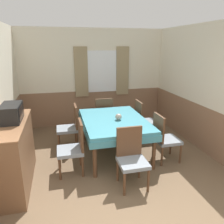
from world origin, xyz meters
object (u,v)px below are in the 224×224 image
object	(u,v)px
chair_head_window	(103,115)
vase	(118,117)
chair_left_near	(74,146)
tv	(12,113)
chair_head_near	(131,156)
sideboard	(14,154)
chair_left_far	(70,125)
chair_right_near	(164,137)
chair_right_far	(143,119)
dining_table	(114,124)

from	to	relation	value
chair_head_window	vase	world-z (taller)	chair_head_window
chair_left_near	tv	xyz separation A→B (m)	(-0.91, -0.02, 0.68)
chair_head_near	tv	xyz separation A→B (m)	(-1.76, 0.55, 0.68)
chair_left_near	vase	size ratio (longest dim) A/B	7.32
sideboard	tv	distance (m)	0.65
chair_left_far	chair_right_near	xyz separation A→B (m)	(1.70, -1.05, 0.00)
chair_head_window	chair_left_near	size ratio (longest dim) A/B	1.00
chair_right_far	vase	distance (m)	1.04
sideboard	chair_head_window	bearing A→B (deg)	44.35
chair_right_near	vase	xyz separation A→B (m)	(-0.78, 0.45, 0.32)
chair_right_far	chair_head_near	bearing A→B (deg)	-27.61
dining_table	tv	world-z (taller)	tv
sideboard	tv	xyz separation A→B (m)	(0.03, 0.10, 0.65)
chair_left_far	sideboard	bearing A→B (deg)	141.42
chair_head_near	chair_right_near	size ratio (longest dim) A/B	1.00
chair_left_near	vase	world-z (taller)	chair_left_near
chair_left_near	tv	distance (m)	1.14
tv	chair_head_near	bearing A→B (deg)	-17.18
chair_right_far	chair_left_far	world-z (taller)	same
chair_head_window	sideboard	xyz separation A→B (m)	(-1.79, -1.75, 0.04)
chair_left_near	sideboard	world-z (taller)	sideboard
chair_head_window	sideboard	size ratio (longest dim) A/B	0.64
dining_table	chair_right_far	size ratio (longest dim) A/B	1.87
chair_left_far	vase	bearing A→B (deg)	-123.43
chair_right_far	sideboard	distance (m)	2.89
chair_head_near	chair_right_near	world-z (taller)	same
chair_head_near	tv	world-z (taller)	tv
chair_left_far	tv	size ratio (longest dim) A/B	1.73
dining_table	chair_head_window	world-z (taller)	chair_head_window
chair_head_window	chair_head_near	bearing A→B (deg)	-90.00
chair_left_near	chair_head_window	bearing A→B (deg)	-27.61
chair_left_far	chair_head_near	world-z (taller)	same
dining_table	chair_right_near	xyz separation A→B (m)	(0.85, -0.53, -0.15)
chair_head_window	chair_right_near	distance (m)	1.83
dining_table	chair_head_near	bearing A→B (deg)	-90.00
chair_right_far	chair_right_near	size ratio (longest dim) A/B	1.00
chair_left_far	chair_head_near	size ratio (longest dim) A/B	1.00
dining_table	chair_head_near	size ratio (longest dim) A/B	1.87
chair_left_near	vase	bearing A→B (deg)	-64.00
chair_left_far	chair_head_near	distance (m)	1.83
chair_right_near	vase	distance (m)	0.95
chair_head_window	chair_left_far	distance (m)	1.02
dining_table	chair_head_window	bearing A→B (deg)	90.00
dining_table	sideboard	bearing A→B (deg)	-159.94
chair_left_near	dining_table	bearing A→B (deg)	-58.18
dining_table	vase	bearing A→B (deg)	-48.98
chair_head_near	chair_head_window	bearing A→B (deg)	-90.00
dining_table	vase	distance (m)	0.20
chair_right_near	chair_head_near	bearing A→B (deg)	-56.13
dining_table	sideboard	size ratio (longest dim) A/B	1.20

